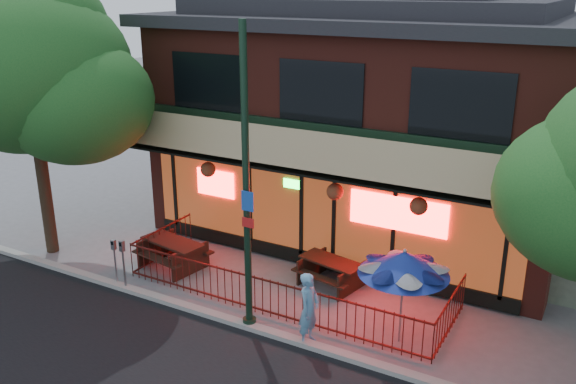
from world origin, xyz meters
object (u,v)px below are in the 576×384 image
object	(u,v)px
street_light	(247,201)
pedestrian	(309,309)
street_tree_left	(31,60)
parking_meter_far	(114,255)
patio_umbrella	(404,263)
parking_meter_near	(123,257)
picnic_table_left	(173,250)
picnic_table_right	(331,269)

from	to	relation	value
street_light	pedestrian	distance (m)	2.76
street_tree_left	parking_meter_far	world-z (taller)	street_tree_left
street_light	parking_meter_far	bearing A→B (deg)	179.96
patio_umbrella	street_light	bearing A→B (deg)	-161.51
street_tree_left	parking_meter_near	world-z (taller)	street_tree_left
street_tree_left	street_light	bearing A→B (deg)	-6.04
street_light	picnic_table_left	distance (m)	4.74
street_light	picnic_table_right	world-z (taller)	street_light
street_tree_left	parking_meter_far	distance (m)	5.84
picnic_table_right	parking_meter_far	world-z (taller)	parking_meter_far
parking_meter_far	street_light	bearing A→B (deg)	-0.04
parking_meter_near	parking_meter_far	world-z (taller)	parking_meter_near
street_light	parking_meter_far	distance (m)	4.77
picnic_table_left	parking_meter_near	xyz separation A→B (m)	(-0.22, -1.71, 0.42)
street_tree_left	picnic_table_left	xyz separation A→B (m)	(3.86, 0.84, -5.14)
pedestrian	parking_meter_near	xyz separation A→B (m)	(-5.36, -0.13, 0.09)
patio_umbrella	parking_meter_near	world-z (taller)	patio_umbrella
street_light	parking_meter_near	world-z (taller)	street_light
street_tree_left	picnic_table_right	xyz separation A→B (m)	(8.26, 2.01, -5.19)
picnic_table_right	patio_umbrella	distance (m)	3.36
street_light	picnic_table_left	size ratio (longest dim) A/B	3.36
pedestrian	street_light	bearing A→B (deg)	92.87
street_light	picnic_table_right	size ratio (longest dim) A/B	3.61
picnic_table_left	pedestrian	world-z (taller)	pedestrian
picnic_table_left	picnic_table_right	size ratio (longest dim) A/B	1.07
pedestrian	parking_meter_near	bearing A→B (deg)	92.29
picnic_table_left	street_tree_left	bearing A→B (deg)	-167.71
patio_umbrella	parking_meter_far	distance (m)	7.65
street_tree_left	patio_umbrella	xyz separation A→B (m)	(10.76, 0.31, -3.72)
picnic_table_left	patio_umbrella	size ratio (longest dim) A/B	0.91
picnic_table_right	parking_meter_near	world-z (taller)	parking_meter_near
street_tree_left	picnic_table_left	size ratio (longest dim) A/B	3.87
street_light	street_tree_left	size ratio (longest dim) A/B	0.87
pedestrian	street_tree_left	bearing A→B (deg)	86.23
parking_meter_near	picnic_table_right	bearing A→B (deg)	31.96
parking_meter_near	parking_meter_far	bearing A→B (deg)	168.18
street_tree_left	patio_umbrella	distance (m)	11.39
patio_umbrella	parking_meter_far	world-z (taller)	patio_umbrella
street_light	picnic_table_left	bearing A→B (deg)	155.67
picnic_table_left	parking_meter_far	bearing A→B (deg)	-110.25
picnic_table_right	pedestrian	size ratio (longest dim) A/B	1.13
picnic_table_left	picnic_table_right	bearing A→B (deg)	14.94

